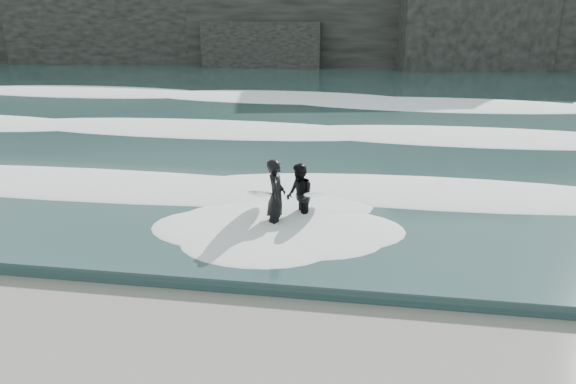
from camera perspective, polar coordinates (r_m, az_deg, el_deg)
name	(u,v)px	position (r m, az deg, el deg)	size (l,w,h in m)	color
sea	(348,92)	(36.03, 6.13, 10.05)	(90.00, 52.00, 0.30)	#243E3D
headland	(361,9)	(52.62, 7.44, 17.99)	(70.00, 9.00, 10.00)	black
foam_near	(309,185)	(16.50, 2.19, 0.72)	(60.00, 3.20, 0.20)	white
foam_mid	(330,133)	(23.22, 4.31, 6.02)	(60.00, 4.00, 0.24)	white
foam_far	(344,97)	(32.04, 5.74, 9.54)	(60.00, 4.80, 0.30)	white
surfer_left	(273,196)	(13.80, -1.57, -0.44)	(1.11, 2.27, 1.91)	black
surfer_right	(301,195)	(14.29, 1.34, -0.34)	(1.20, 1.89, 1.65)	black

